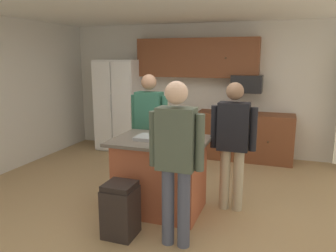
# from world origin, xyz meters

# --- Properties ---
(floor) EXTENTS (7.04, 7.04, 0.00)m
(floor) POSITION_xyz_m (0.00, 0.00, 0.00)
(floor) COLOR tan
(floor) RESTS_ON ground
(back_wall) EXTENTS (6.40, 0.10, 2.60)m
(back_wall) POSITION_xyz_m (0.00, 2.80, 1.30)
(back_wall) COLOR silver
(back_wall) RESTS_ON ground
(cabinet_run_upper) EXTENTS (2.40, 0.38, 0.75)m
(cabinet_run_upper) POSITION_xyz_m (-0.40, 2.60, 1.93)
(cabinet_run_upper) COLOR brown
(cabinet_run_lower) EXTENTS (1.80, 0.63, 0.90)m
(cabinet_run_lower) POSITION_xyz_m (0.60, 2.48, 0.45)
(cabinet_run_lower) COLOR brown
(cabinet_run_lower) RESTS_ON ground
(refrigerator) EXTENTS (0.87, 0.76, 1.89)m
(refrigerator) POSITION_xyz_m (-2.00, 2.38, 0.94)
(refrigerator) COLOR white
(refrigerator) RESTS_ON ground
(microwave_over_range) EXTENTS (0.56, 0.40, 0.32)m
(microwave_over_range) POSITION_xyz_m (0.60, 2.50, 1.45)
(microwave_over_range) COLOR black
(kitchen_island) EXTENTS (1.17, 0.89, 0.94)m
(kitchen_island) POSITION_xyz_m (-0.15, -0.11, 0.48)
(kitchen_island) COLOR #AD5638
(kitchen_island) RESTS_ON ground
(person_elder_center) EXTENTS (0.57, 0.22, 1.64)m
(person_elder_center) POSITION_xyz_m (0.70, 0.22, 0.94)
(person_elder_center) COLOR tan
(person_elder_center) RESTS_ON ground
(person_guest_by_door) EXTENTS (0.57, 0.23, 1.72)m
(person_guest_by_door) POSITION_xyz_m (0.28, -0.81, 0.99)
(person_guest_by_door) COLOR #4C5166
(person_guest_by_door) RESTS_ON ground
(person_guest_right) EXTENTS (0.57, 0.22, 1.70)m
(person_guest_right) POSITION_xyz_m (-0.59, 0.59, 0.98)
(person_guest_right) COLOR tan
(person_guest_right) RESTS_ON ground
(glass_stout_tall) EXTENTS (0.06, 0.06, 0.16)m
(glass_stout_tall) POSITION_xyz_m (-0.07, -0.36, 1.02)
(glass_stout_tall) COLOR black
(glass_stout_tall) RESTS_ON kitchen_island
(mug_blue_stoneware) EXTENTS (0.12, 0.08, 0.10)m
(mug_blue_stoneware) POSITION_xyz_m (0.07, 0.02, 0.99)
(mug_blue_stoneware) COLOR #4C6B99
(mug_blue_stoneware) RESTS_ON kitchen_island
(glass_dark_ale) EXTENTS (0.07, 0.07, 0.12)m
(glass_dark_ale) POSITION_xyz_m (0.25, -0.13, 1.00)
(glass_dark_ale) COLOR black
(glass_dark_ale) RESTS_ON kitchen_island
(serving_tray) EXTENTS (0.44, 0.30, 0.04)m
(serving_tray) POSITION_xyz_m (-0.22, -0.16, 0.96)
(serving_tray) COLOR #B7B7BC
(serving_tray) RESTS_ON kitchen_island
(trash_bin) EXTENTS (0.34, 0.34, 0.61)m
(trash_bin) POSITION_xyz_m (-0.35, -0.84, 0.30)
(trash_bin) COLOR black
(trash_bin) RESTS_ON ground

